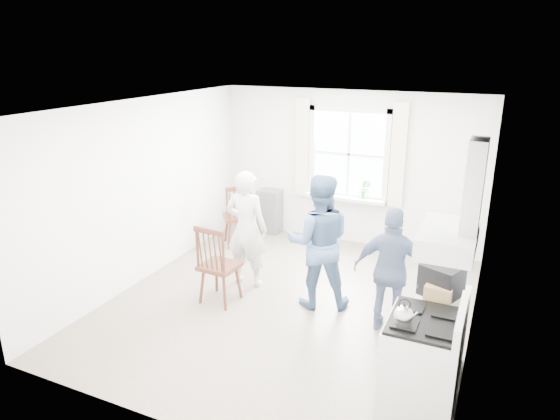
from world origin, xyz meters
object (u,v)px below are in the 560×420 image
object	(u,v)px
low_cabinet	(439,331)
person_left	(247,229)
stereo_stack	(442,280)
windsor_chair_b	(214,257)
person_right	(392,271)
windsor_chair_a	(239,209)
gas_stove	(421,364)
person_mid	(318,242)

from	to	relation	value
low_cabinet	person_left	bearing A→B (deg)	161.04
low_cabinet	stereo_stack	world-z (taller)	stereo_stack
windsor_chair_b	person_right	distance (m)	2.25
windsor_chair_a	person_right	xyz separation A→B (m)	(2.90, -1.54, 0.10)
person_right	stereo_stack	bearing A→B (deg)	128.52
person_left	person_right	bearing A→B (deg)	167.38
low_cabinet	person_right	xyz separation A→B (m)	(-0.65, 0.58, 0.32)
windsor_chair_b	person_right	xyz separation A→B (m)	(2.22, 0.35, 0.09)
gas_stove	low_cabinet	bearing A→B (deg)	84.32
gas_stove	person_left	xyz separation A→B (m)	(-2.70, 1.65, 0.35)
windsor_chair_a	person_left	size ratio (longest dim) A/B	0.65
gas_stove	person_mid	world-z (taller)	person_mid
gas_stove	stereo_stack	xyz separation A→B (m)	(0.04, 0.64, 0.58)
windsor_chair_b	person_mid	bearing A→B (deg)	25.09
low_cabinet	windsor_chair_b	world-z (taller)	windsor_chair_b
stereo_stack	windsor_chair_a	distance (m)	4.16
stereo_stack	windsor_chair_b	xyz separation A→B (m)	(-2.83, 0.29, -0.38)
person_left	person_right	distance (m)	2.15
windsor_chair_a	windsor_chair_b	size ratio (longest dim) A/B	0.99
windsor_chair_b	person_mid	xyz separation A→B (m)	(1.22, 0.57, 0.21)
windsor_chair_b	person_left	bearing A→B (deg)	82.41
windsor_chair_a	windsor_chair_b	bearing A→B (deg)	-70.06
stereo_stack	windsor_chair_b	size ratio (longest dim) A/B	0.41
windsor_chair_a	person_left	xyz separation A→B (m)	(0.78, -1.17, 0.17)
person_mid	windsor_chair_a	bearing A→B (deg)	-56.40
person_right	gas_stove	bearing A→B (deg)	108.92
person_left	person_right	world-z (taller)	person_left
low_cabinet	person_left	distance (m)	2.95
gas_stove	windsor_chair_b	bearing A→B (deg)	161.62
windsor_chair_a	gas_stove	bearing A→B (deg)	-39.02
low_cabinet	gas_stove	bearing A→B (deg)	-95.68
gas_stove	low_cabinet	world-z (taller)	gas_stove
stereo_stack	person_left	world-z (taller)	person_left
person_right	person_left	bearing A→B (deg)	-15.10
gas_stove	person_right	xyz separation A→B (m)	(-0.58, 1.28, 0.28)
windsor_chair_a	person_mid	world-z (taller)	person_mid
person_mid	person_right	bearing A→B (deg)	146.00
windsor_chair_b	person_left	size ratio (longest dim) A/B	0.66
stereo_stack	person_right	bearing A→B (deg)	133.77
windsor_chair_a	person_left	bearing A→B (deg)	-56.21
person_right	low_cabinet	bearing A→B (deg)	132.68
windsor_chair_b	person_left	distance (m)	0.75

